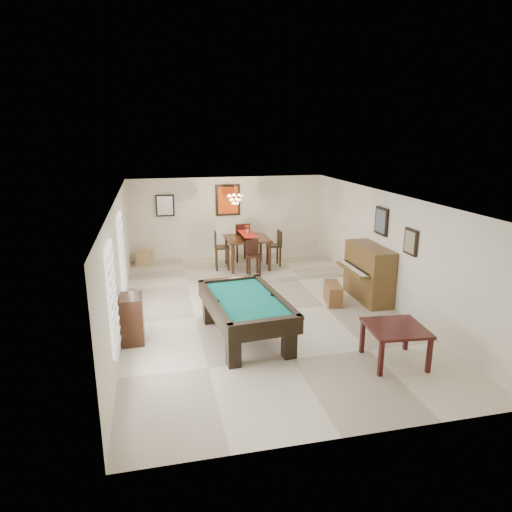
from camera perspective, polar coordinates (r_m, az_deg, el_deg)
name	(u,v)px	position (r m, az deg, el deg)	size (l,w,h in m)	color
ground_plane	(262,312)	(10.36, 0.75, -7.06)	(6.00, 9.00, 0.02)	beige
wall_back	(228,219)	(14.24, -3.53, 4.62)	(6.00, 0.04, 2.60)	silver
wall_front	(347,349)	(5.93, 11.34, -11.33)	(6.00, 0.04, 2.60)	silver
wall_left	(119,265)	(9.70, -16.72, -1.10)	(0.04, 9.00, 2.60)	silver
wall_right	(388,249)	(11.02, 16.12, 0.87)	(0.04, 9.00, 2.60)	silver
ceiling	(262,197)	(9.67, 0.80, 7.39)	(6.00, 9.00, 0.04)	white
dining_step	(236,269)	(13.33, -2.56, -1.59)	(6.00, 2.50, 0.12)	beige
window_left_front	(113,297)	(7.57, -17.48, -4.95)	(0.06, 1.00, 1.70)	white
window_left_rear	(122,253)	(10.25, -16.41, 0.37)	(0.06, 1.00, 1.70)	white
pool_table	(246,319)	(8.95, -1.32, -7.83)	(1.34, 2.48, 0.83)	black
square_table	(394,344)	(8.47, 16.92, -10.52)	(0.97, 0.97, 0.67)	black
upright_piano	(363,273)	(11.19, 13.19, -2.12)	(0.89, 1.58, 1.32)	brown
piano_bench	(333,293)	(10.98, 9.59, -4.62)	(0.32, 0.82, 0.46)	brown
apothecary_chest	(132,319)	(9.12, -15.20, -7.60)	(0.41, 0.62, 0.93)	black
dining_table	(247,250)	(13.14, -1.09, 0.70)	(1.21, 1.21, 1.00)	black
flower_vase	(247,229)	(12.99, -1.10, 3.39)	(0.15, 0.15, 0.26)	#AF2D0F
dining_chair_south	(253,258)	(12.40, -0.32, -0.28)	(0.36, 0.36, 0.96)	black
dining_chair_north	(241,242)	(13.79, -1.90, 1.78)	(0.44, 0.44, 1.18)	black
dining_chair_west	(222,250)	(12.96, -4.26, 0.71)	(0.41, 0.41, 1.11)	black
dining_chair_east	(274,248)	(13.31, 2.23, 0.97)	(0.38, 0.38, 1.04)	black
corner_bench	(144,258)	(13.86, -13.80, -0.21)	(0.38, 0.47, 0.42)	tan
chandelier	(235,196)	(12.83, -2.63, 7.53)	(0.44, 0.44, 0.60)	#FFE5B2
back_painting	(228,200)	(14.10, -3.55, 6.99)	(0.75, 0.06, 0.95)	#D84C14
back_mirror	(165,206)	(13.93, -11.31, 6.21)	(0.55, 0.06, 0.65)	white
right_picture_upper	(382,221)	(11.13, 15.43, 4.23)	(0.06, 0.55, 0.65)	slate
right_picture_lower	(411,242)	(10.07, 18.80, 1.68)	(0.06, 0.45, 0.55)	gray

